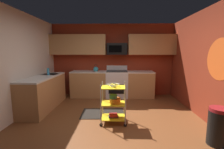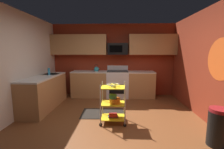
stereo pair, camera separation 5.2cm
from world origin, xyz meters
The scene contains 18 objects.
floor centered at (0.00, 0.00, -0.02)m, with size 4.40×4.80×0.04m, color brown.
wall_back centered at (0.00, 2.43, 1.30)m, with size 4.52×0.06×2.60m, color maroon.
wall_left centered at (-2.23, 0.00, 1.30)m, with size 0.06×4.80×2.60m, color silver.
wall_right centered at (2.23, 0.00, 1.30)m, with size 0.06×4.80×2.60m, color maroon.
wall_flower_decal centered at (2.20, -0.19, 1.45)m, with size 0.85×0.85×0.00m, color #E5591E.
counter_run centered at (-0.75, 1.62, 0.46)m, with size 3.65×2.45×0.92m.
oven_range centered at (0.17, 2.10, 0.48)m, with size 0.76×0.65×1.10m.
upper_cabinets centered at (-0.04, 2.23, 1.85)m, with size 4.40×0.33×0.70m.
microwave centered at (0.17, 2.21, 1.70)m, with size 0.70×0.39×0.40m.
rolling_cart centered at (0.08, 0.02, 0.45)m, with size 0.59×0.42×0.91m.
fruit_bowl centered at (0.08, 0.02, 0.88)m, with size 0.27×0.27×0.07m.
mixing_bowl_large centered at (0.12, 0.02, 0.52)m, with size 0.25×0.25×0.11m.
mixing_bowl_small centered at (0.08, 0.00, 0.62)m, with size 0.18×0.18×0.08m.
book_stack centered at (0.08, 0.02, 0.16)m, with size 0.22×0.20×0.06m.
kettle centered at (-0.58, 2.10, 1.00)m, with size 0.21×0.18×0.26m.
dish_soap_bottle centered at (-1.87, 1.16, 1.02)m, with size 0.06×0.06×0.20m, color #2D8CBF.
trash_can centered at (1.90, -0.78, 0.33)m, with size 0.34×0.42×0.66m.
floor_rug centered at (-0.20, 0.52, 0.01)m, with size 1.10×0.70×0.01m, color black.
Camera 1 is at (0.14, -3.32, 1.59)m, focal length 24.78 mm.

